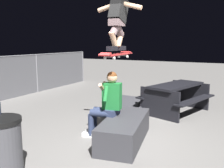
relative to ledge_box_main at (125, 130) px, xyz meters
The scene contains 8 objects.
ground_plane 0.31m from the ledge_box_main, 159.69° to the right, with size 40.00×40.00×0.00m, color slate.
ledge_box_main is the anchor object (origin of this frame).
person_sitting_on_ledge 0.63m from the ledge_box_main, 83.45° to the left, with size 0.60×0.78×1.29m.
skateboard 1.40m from the ledge_box_main, 62.84° to the left, with size 1.02×0.21×0.13m.
skater_airborne 2.08m from the ledge_box_main, 52.72° to the left, with size 0.62×0.89×1.12m.
kicker_ramp 2.14m from the ledge_box_main, 22.96° to the left, with size 1.00×1.02×0.42m.
picnic_table_back 2.49m from the ledge_box_main, ahead, with size 2.02×1.78×0.75m.
trash_bin 2.12m from the ledge_box_main, 152.05° to the left, with size 0.55×0.55×0.82m.
Camera 1 is at (-3.83, -1.76, 1.83)m, focal length 40.15 mm.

